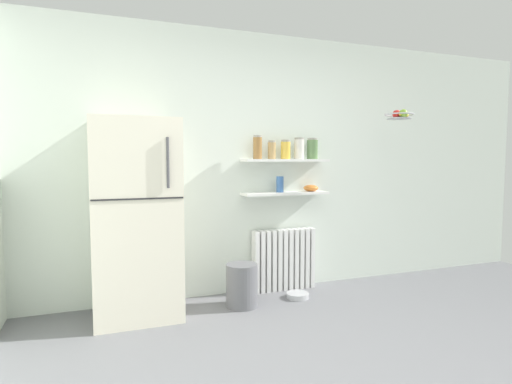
# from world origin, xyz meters

# --- Properties ---
(ground_plane) EXTENTS (7.04, 7.04, 0.00)m
(ground_plane) POSITION_xyz_m (0.00, 0.50, 0.00)
(ground_plane) COLOR slate
(back_wall) EXTENTS (7.04, 0.10, 2.60)m
(back_wall) POSITION_xyz_m (0.00, 2.05, 1.30)
(back_wall) COLOR silver
(back_wall) RESTS_ON ground_plane
(refrigerator) EXTENTS (0.71, 0.65, 1.68)m
(refrigerator) POSITION_xyz_m (-1.15, 1.69, 0.84)
(refrigerator) COLOR silver
(refrigerator) RESTS_ON ground_plane
(radiator) EXTENTS (0.67, 0.12, 0.63)m
(radiator) POSITION_xyz_m (0.33, 1.92, 0.31)
(radiator) COLOR white
(radiator) RESTS_ON ground_plane
(wall_shelf_lower) EXTENTS (0.90, 0.22, 0.02)m
(wall_shelf_lower) POSITION_xyz_m (0.33, 1.89, 1.00)
(wall_shelf_lower) COLOR white
(wall_shelf_upper) EXTENTS (0.90, 0.22, 0.02)m
(wall_shelf_upper) POSITION_xyz_m (0.33, 1.89, 1.34)
(wall_shelf_upper) COLOR white
(storage_jar_0) EXTENTS (0.09, 0.09, 0.23)m
(storage_jar_0) POSITION_xyz_m (0.02, 1.89, 1.47)
(storage_jar_0) COLOR olive
(storage_jar_0) RESTS_ON wall_shelf_upper
(storage_jar_1) EXTENTS (0.08, 0.08, 0.18)m
(storage_jar_1) POSITION_xyz_m (0.17, 1.89, 1.44)
(storage_jar_1) COLOR tan
(storage_jar_1) RESTS_ON wall_shelf_upper
(storage_jar_2) EXTENTS (0.10, 0.10, 0.19)m
(storage_jar_2) POSITION_xyz_m (0.33, 1.89, 1.45)
(storage_jar_2) COLOR yellow
(storage_jar_2) RESTS_ON wall_shelf_upper
(storage_jar_3) EXTENTS (0.11, 0.11, 0.22)m
(storage_jar_3) POSITION_xyz_m (0.48, 1.89, 1.46)
(storage_jar_3) COLOR silver
(storage_jar_3) RESTS_ON wall_shelf_upper
(storage_jar_4) EXTENTS (0.11, 0.11, 0.22)m
(storage_jar_4) POSITION_xyz_m (0.63, 1.89, 1.46)
(storage_jar_4) COLOR #5B7F4C
(storage_jar_4) RESTS_ON wall_shelf_upper
(vase) EXTENTS (0.07, 0.07, 0.16)m
(vase) POSITION_xyz_m (0.27, 1.89, 1.10)
(vase) COLOR #38609E
(vase) RESTS_ON wall_shelf_lower
(shelf_bowl) EXTENTS (0.15, 0.15, 0.07)m
(shelf_bowl) POSITION_xyz_m (0.62, 1.89, 1.05)
(shelf_bowl) COLOR orange
(shelf_bowl) RESTS_ON wall_shelf_lower
(trash_bin) EXTENTS (0.29, 0.29, 0.39)m
(trash_bin) POSITION_xyz_m (-0.24, 1.60, 0.20)
(trash_bin) COLOR slate
(trash_bin) RESTS_ON ground_plane
(pet_food_bowl) EXTENTS (0.22, 0.22, 0.05)m
(pet_food_bowl) POSITION_xyz_m (0.34, 1.62, 0.03)
(pet_food_bowl) COLOR #B7B7BC
(pet_food_bowl) RESTS_ON ground_plane
(hanging_fruit_basket) EXTENTS (0.29, 0.29, 0.09)m
(hanging_fruit_basket) POSITION_xyz_m (1.41, 1.51, 1.79)
(hanging_fruit_basket) COLOR #B2B2B7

